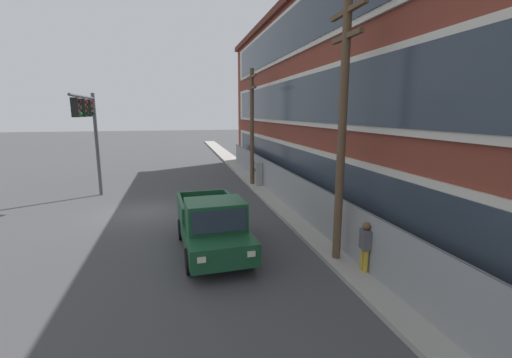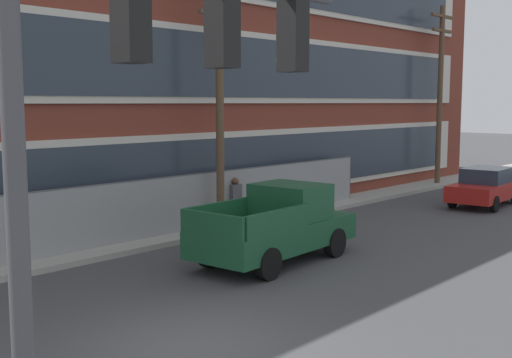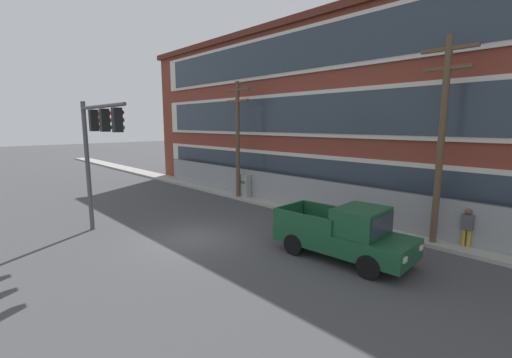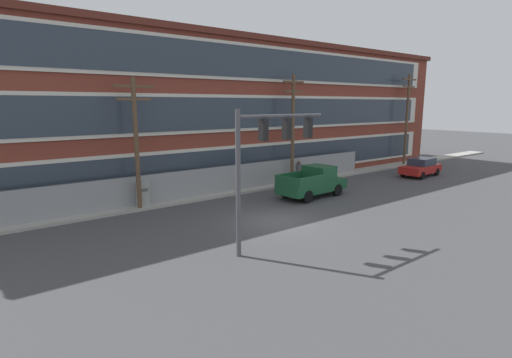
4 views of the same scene
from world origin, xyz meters
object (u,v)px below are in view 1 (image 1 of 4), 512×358
object	(u,v)px
traffic_signal_mast	(89,123)
utility_pole_near_corner	(252,122)
utility_pole_midblock	(342,124)
pedestrian_near_cabinet	(365,245)
pickup_truck_dark_green	(213,227)
electrical_cabinet	(258,175)

from	to	relation	value
traffic_signal_mast	utility_pole_near_corner	bearing A→B (deg)	101.32
utility_pole_midblock	pedestrian_near_cabinet	xyz separation A→B (m)	(1.09, 0.37, -3.51)
pickup_truck_dark_green	pedestrian_near_cabinet	size ratio (longest dim) A/B	3.05
traffic_signal_mast	pedestrian_near_cabinet	size ratio (longest dim) A/B	3.50
traffic_signal_mast	utility_pole_near_corner	xyz separation A→B (m)	(-1.87, 9.32, -0.09)
utility_pole_near_corner	utility_pole_midblock	bearing A→B (deg)	0.56
pickup_truck_dark_green	utility_pole_midblock	bearing A→B (deg)	66.49
utility_pole_midblock	electrical_cabinet	size ratio (longest dim) A/B	5.02
pickup_truck_dark_green	electrical_cabinet	xyz separation A→B (m)	(-10.17, 4.07, -0.14)
traffic_signal_mast	electrical_cabinet	bearing A→B (deg)	98.89
traffic_signal_mast	pickup_truck_dark_green	world-z (taller)	traffic_signal_mast
utility_pole_near_corner	utility_pole_midblock	size ratio (longest dim) A/B	0.92
electrical_cabinet	pedestrian_near_cabinet	size ratio (longest dim) A/B	0.97
traffic_signal_mast	utility_pole_near_corner	size ratio (longest dim) A/B	0.78
traffic_signal_mast	electrical_cabinet	distance (m)	10.37
electrical_cabinet	utility_pole_near_corner	bearing A→B (deg)	-136.95
utility_pole_near_corner	utility_pole_midblock	distance (m)	12.21
utility_pole_near_corner	pedestrian_near_cabinet	size ratio (longest dim) A/B	4.48
pedestrian_near_cabinet	traffic_signal_mast	bearing A→B (deg)	-139.34
utility_pole_near_corner	pedestrian_near_cabinet	bearing A→B (deg)	2.11
traffic_signal_mast	electrical_cabinet	size ratio (longest dim) A/B	3.62
utility_pole_midblock	pedestrian_near_cabinet	world-z (taller)	utility_pole_midblock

